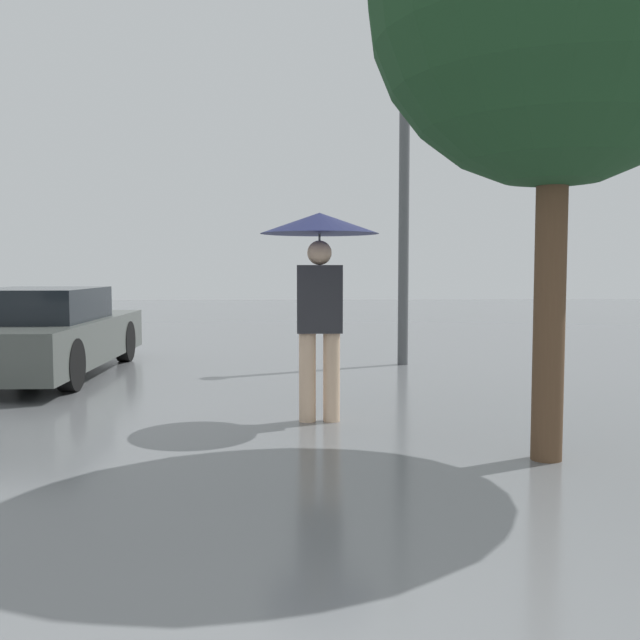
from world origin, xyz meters
TOP-DOWN VIEW (x-y plane):
  - pedestrian at (0.31, 4.53)m, footprint 1.06×1.06m
  - parked_car_farthest at (-3.16, 7.47)m, footprint 1.62×4.24m
  - street_lamp at (1.66, 8.32)m, footprint 0.30×0.30m

SIDE VIEW (x-z plane):
  - parked_car_farthest at x=-3.16m, z-range -0.03..1.11m
  - pedestrian at x=0.31m, z-range 0.55..2.43m
  - street_lamp at x=1.66m, z-range 0.37..4.61m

